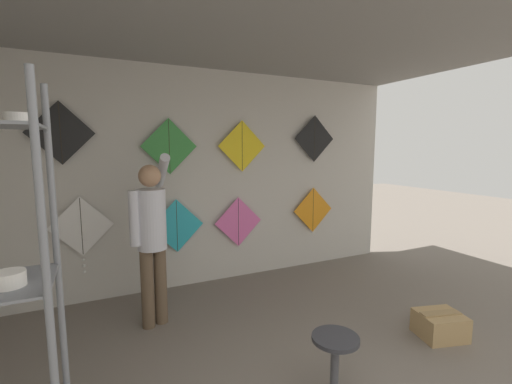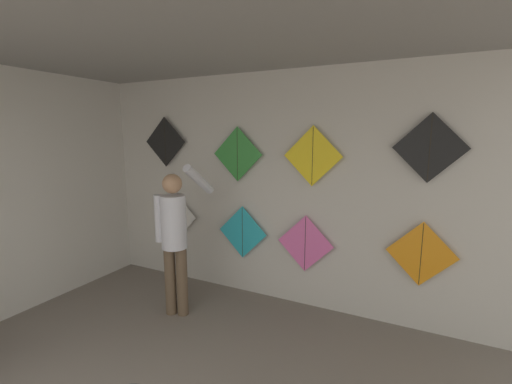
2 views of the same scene
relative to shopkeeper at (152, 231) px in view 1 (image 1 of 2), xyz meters
The scene contains 13 objects.
back_panel 1.30m from the shopkeeper, 46.72° to the left, with size 5.81×0.06×2.80m, color beige.
ceiling_slab 2.20m from the shopkeeper, 46.14° to the right, with size 5.81×4.29×0.04m, color gray.
shopkeeper is the anchor object (origin of this frame).
cardboard_box 2.94m from the shopkeeper, 30.41° to the right, with size 0.48×0.44×0.24m.
stool 2.02m from the shopkeeper, 59.60° to the right, with size 0.33×0.33×0.49m.
kite_0 1.04m from the shopkeeper, 128.87° to the left, with size 0.68×0.04×0.89m.
kite_1 0.93m from the shopkeeper, 62.20° to the left, with size 0.68×0.01×0.68m.
kite_2 1.51m from the shopkeeper, 32.44° to the left, with size 0.68×0.01×0.68m.
kite_3 2.63m from the shopkeeper, 17.87° to the left, with size 0.68×0.01×0.68m.
kite_4 1.49m from the shopkeeper, 134.39° to the left, with size 0.68×0.01×0.68m.
kite_5 1.22m from the shopkeeper, 65.85° to the left, with size 0.68×0.01×0.68m.
kite_6 1.77m from the shopkeeper, 31.23° to the left, with size 0.68×0.01×0.68m.
kite_7 2.79m from the shopkeeper, 17.89° to the left, with size 0.68×0.01×0.68m.
Camera 1 is at (-1.33, -0.83, 1.80)m, focal length 24.00 mm.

